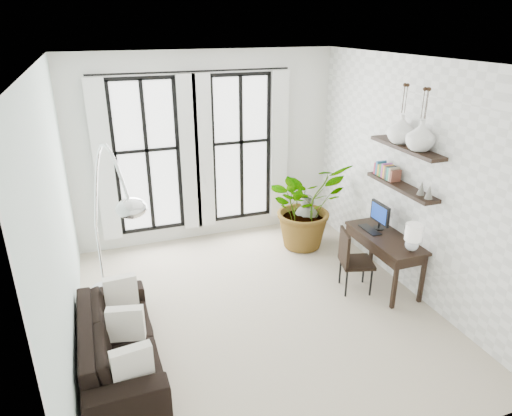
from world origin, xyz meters
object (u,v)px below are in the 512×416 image
desk (387,241)px  arc_lamp (107,186)px  sofa (119,340)px  desk_chair (351,257)px  buddha (306,222)px  plant (305,205)px

desk → arc_lamp: arc_lamp is taller
sofa → desk_chair: 3.26m
desk → arc_lamp: (-3.64, 0.40, 1.13)m
sofa → buddha: size_ratio=2.36×
arc_lamp → buddha: size_ratio=2.73×
sofa → buddha: buddha is taller
plant → buddha: size_ratio=1.70×
desk → buddha: size_ratio=1.50×
buddha → plant: bearing=-127.5°
buddha → sofa: bearing=-147.7°
desk_chair → arc_lamp: arc_lamp is taller
arc_lamp → buddha: bearing=22.1°
plant → buddha: plant is taller
sofa → plant: 3.81m
plant → sofa: bearing=-148.5°
plant → arc_lamp: size_ratio=0.62×
desk_chair → arc_lamp: size_ratio=0.39×
sofa → arc_lamp: arc_lamp is taller
sofa → desk: desk is taller
arc_lamp → buddha: arc_lamp is taller
desk → plant: bearing=108.2°
desk_chair → buddha: size_ratio=1.06×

